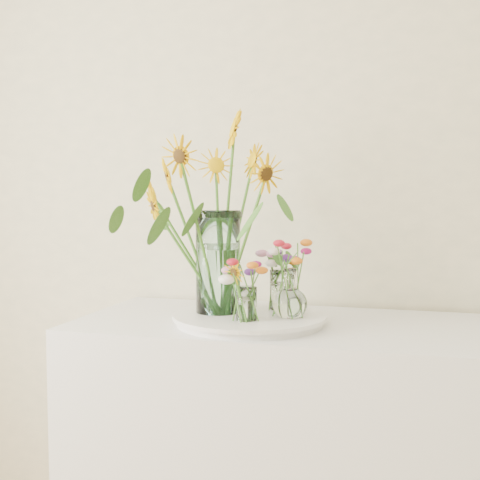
{
  "coord_description": "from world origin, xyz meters",
  "views": [
    {
      "loc": [
        0.25,
        0.13,
        1.28
      ],
      "look_at": [
        -0.24,
        1.86,
        1.15
      ],
      "focal_mm": 45.0,
      "sensor_mm": 36.0,
      "label": 1
    }
  ],
  "objects_px": {
    "tray": "(250,320)",
    "small_vase_c": "(282,290)",
    "mason_jar": "(218,262)",
    "small_vase_b": "(290,294)",
    "small_vase_a": "(246,304)",
    "counter": "(303,466)"
  },
  "relations": [
    {
      "from": "small_vase_c",
      "to": "mason_jar",
      "type": "bearing_deg",
      "value": -151.68
    },
    {
      "from": "tray",
      "to": "small_vase_c",
      "type": "distance_m",
      "value": 0.15
    },
    {
      "from": "mason_jar",
      "to": "small_vase_b",
      "type": "bearing_deg",
      "value": -3.71
    },
    {
      "from": "small_vase_b",
      "to": "small_vase_c",
      "type": "bearing_deg",
      "value": 113.25
    },
    {
      "from": "small_vase_b",
      "to": "small_vase_c",
      "type": "height_order",
      "value": "small_vase_b"
    },
    {
      "from": "counter",
      "to": "small_vase_c",
      "type": "relative_size",
      "value": 10.77
    },
    {
      "from": "small_vase_a",
      "to": "small_vase_b",
      "type": "relative_size",
      "value": 0.69
    },
    {
      "from": "mason_jar",
      "to": "small_vase_b",
      "type": "distance_m",
      "value": 0.24
    },
    {
      "from": "small_vase_a",
      "to": "mason_jar",
      "type": "bearing_deg",
      "value": 139.8
    },
    {
      "from": "mason_jar",
      "to": "small_vase_b",
      "type": "height_order",
      "value": "mason_jar"
    },
    {
      "from": "small_vase_b",
      "to": "small_vase_a",
      "type": "bearing_deg",
      "value": -142.84
    },
    {
      "from": "counter",
      "to": "tray",
      "type": "height_order",
      "value": "tray"
    },
    {
      "from": "small_vase_a",
      "to": "small_vase_c",
      "type": "distance_m",
      "value": 0.2
    },
    {
      "from": "tray",
      "to": "small_vase_a",
      "type": "bearing_deg",
      "value": -81.06
    },
    {
      "from": "small_vase_a",
      "to": "small_vase_c",
      "type": "bearing_deg",
      "value": 72.18
    },
    {
      "from": "counter",
      "to": "small_vase_a",
      "type": "relative_size",
      "value": 13.7
    },
    {
      "from": "counter",
      "to": "small_vase_a",
      "type": "xyz_separation_m",
      "value": [
        -0.14,
        -0.15,
        0.53
      ]
    },
    {
      "from": "tray",
      "to": "mason_jar",
      "type": "relative_size",
      "value": 1.38
    },
    {
      "from": "small_vase_b",
      "to": "counter",
      "type": "bearing_deg",
      "value": 66.73
    },
    {
      "from": "small_vase_a",
      "to": "small_vase_b",
      "type": "bearing_deg",
      "value": 37.16
    },
    {
      "from": "small_vase_b",
      "to": "small_vase_c",
      "type": "distance_m",
      "value": 0.12
    },
    {
      "from": "counter",
      "to": "tray",
      "type": "distance_m",
      "value": 0.49
    }
  ]
}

